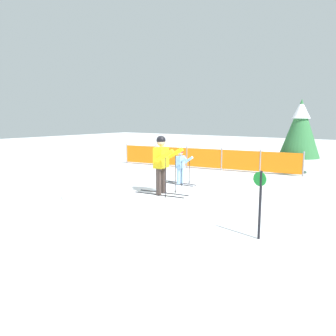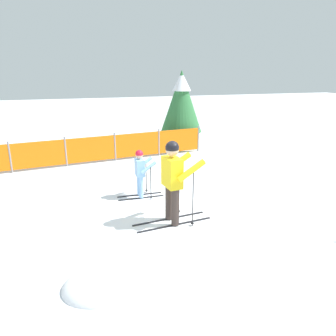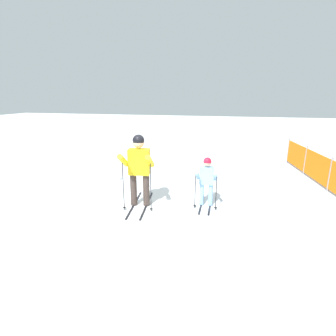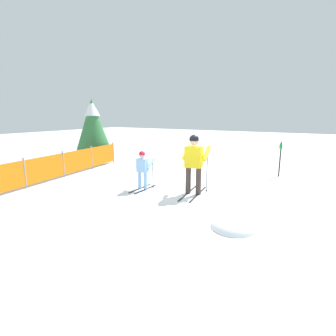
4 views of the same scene
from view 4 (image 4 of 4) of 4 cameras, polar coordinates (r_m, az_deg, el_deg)
ground_plane at (r=8.22m, az=3.82°, el=-5.36°), size 60.00×60.00×0.00m
skier_adult at (r=7.88m, az=5.69°, el=2.02°), size 1.75×0.84×1.81m
skier_child at (r=8.44m, az=-5.53°, el=0.26°), size 1.18×0.58×1.26m
safety_fence at (r=10.27m, az=-25.09°, el=-0.06°), size 8.47×1.33×1.02m
conifer_far at (r=13.67m, az=-16.10°, el=9.27°), size 1.68×1.68×3.13m
trail_marker at (r=11.03m, az=23.25°, el=2.59°), size 0.28×0.08×1.35m
snow_mound at (r=6.05m, az=14.32°, el=-12.14°), size 1.20×1.02×0.48m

